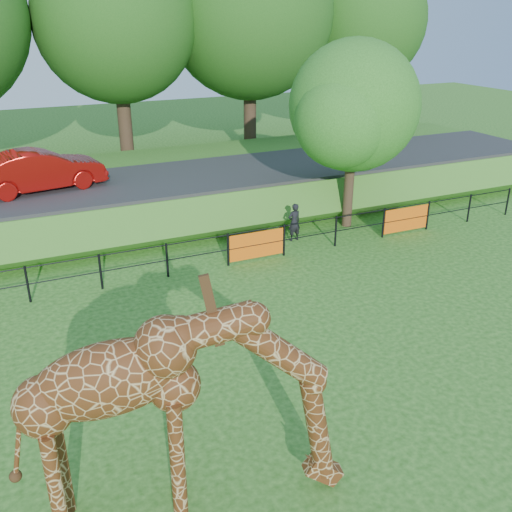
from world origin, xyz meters
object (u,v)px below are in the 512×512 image
object	(u,v)px
visitor	(294,222)
tree_east	(356,111)
car_red	(40,170)
giraffe	(184,415)

from	to	relation	value
visitor	tree_east	world-z (taller)	tree_east
car_red	tree_east	bearing A→B (deg)	-123.49
car_red	visitor	bearing A→B (deg)	-133.15
visitor	tree_east	distance (m)	4.50
giraffe	car_red	distance (m)	14.98
giraffe	tree_east	size ratio (longest dim) A/B	0.77
giraffe	car_red	xyz separation A→B (m)	(-0.65, 14.96, 0.32)
giraffe	tree_east	xyz separation A→B (m)	(9.80, 10.34, 2.43)
giraffe	visitor	bearing A→B (deg)	67.18
car_red	tree_east	distance (m)	11.62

